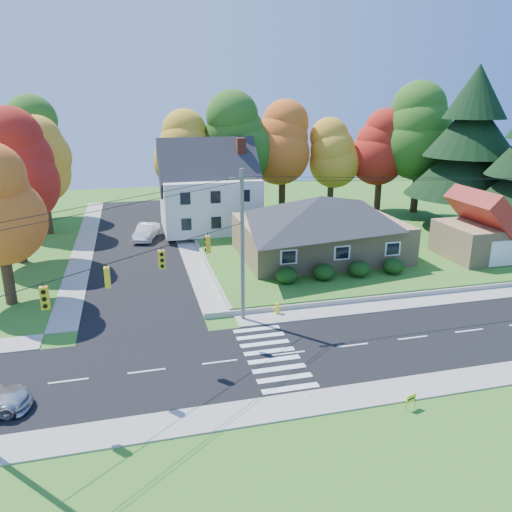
{
  "coord_description": "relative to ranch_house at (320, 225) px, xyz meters",
  "views": [
    {
      "loc": [
        -8.11,
        -24.45,
        14.03
      ],
      "look_at": [
        0.1,
        8.0,
        3.45
      ],
      "focal_mm": 35.0,
      "sensor_mm": 36.0,
      "label": 1
    }
  ],
  "objects": [
    {
      "name": "road_main",
      "position": [
        -8.0,
        -16.0,
        -3.26
      ],
      "size": [
        90.0,
        8.0,
        0.02
      ],
      "primitive_type": "cube",
      "color": "black",
      "rests_on": "ground"
    },
    {
      "name": "lawn",
      "position": [
        5.0,
        5.0,
        -3.02
      ],
      "size": [
        30.0,
        30.0,
        0.5
      ],
      "primitive_type": "cube",
      "color": "#3D7923",
      "rests_on": "ground"
    },
    {
      "name": "sidewalk_north",
      "position": [
        -8.0,
        -11.0,
        -3.23
      ],
      "size": [
        90.0,
        2.0,
        0.08
      ],
      "primitive_type": "cube",
      "color": "#9C9A90",
      "rests_on": "ground"
    },
    {
      "name": "tree_lot_3",
      "position": [
        8.0,
        17.0,
        4.39
      ],
      "size": [
        6.16,
        6.16,
        11.47
      ],
      "color": "#3F2A19",
      "rests_on": "lawn"
    },
    {
      "name": "road_cross",
      "position": [
        -16.0,
        10.0,
        -3.25
      ],
      "size": [
        8.0,
        44.0,
        0.02
      ],
      "primitive_type": "cube",
      "color": "black",
      "rests_on": "ground"
    },
    {
      "name": "yard_sign",
      "position": [
        -4.03,
        -22.53,
        -2.73
      ],
      "size": [
        0.59,
        0.22,
        0.76
      ],
      "color": "black",
      "rests_on": "ground"
    },
    {
      "name": "tree_west_2",
      "position": [
        -25.0,
        16.0,
        4.54
      ],
      "size": [
        6.72,
        6.72,
        12.51
      ],
      "color": "#3F2A19",
      "rests_on": "ground"
    },
    {
      "name": "tree_west_1",
      "position": [
        -26.0,
        6.0,
        5.2
      ],
      "size": [
        7.28,
        7.28,
        13.56
      ],
      "color": "#3F2A19",
      "rests_on": "ground"
    },
    {
      "name": "sidewalk_south",
      "position": [
        -8.0,
        -21.0,
        -3.23
      ],
      "size": [
        90.0,
        2.0,
        0.08
      ],
      "primitive_type": "cube",
      "color": "#9C9A90",
      "rests_on": "ground"
    },
    {
      "name": "tree_lot_4",
      "position": [
        14.0,
        16.0,
        5.04
      ],
      "size": [
        6.72,
        6.72,
        12.51
      ],
      "color": "#3F2A19",
      "rests_on": "lawn"
    },
    {
      "name": "garage",
      "position": [
        14.0,
        -4.01,
        -0.42
      ],
      "size": [
        7.3,
        6.3,
        4.6
      ],
      "color": "tan",
      "rests_on": "lawn"
    },
    {
      "name": "hedge_row",
      "position": [
        -0.5,
        -6.2,
        -2.13
      ],
      "size": [
        10.7,
        1.7,
        1.27
      ],
      "color": "#163A10",
      "rests_on": "lawn"
    },
    {
      "name": "ranch_house",
      "position": [
        0.0,
        0.0,
        0.0
      ],
      "size": [
        14.6,
        10.6,
        5.4
      ],
      "color": "tan",
      "rests_on": "lawn"
    },
    {
      "name": "traffic_infrastructure",
      "position": [
        -8.15,
        -14.65,
        1.88
      ],
      "size": [
        38.1,
        10.66,
        10.0
      ],
      "color": "#666059",
      "rests_on": "ground"
    },
    {
      "name": "tree_lot_0",
      "position": [
        -10.0,
        18.0,
        5.04
      ],
      "size": [
        6.72,
        6.72,
        12.51
      ],
      "color": "#3F2A19",
      "rests_on": "lawn"
    },
    {
      "name": "tree_lot_5",
      "position": [
        18.0,
        14.0,
        7.0
      ],
      "size": [
        8.4,
        8.4,
        15.64
      ],
      "color": "#3F2A19",
      "rests_on": "lawn"
    },
    {
      "name": "fire_hydrant",
      "position": [
        -7.06,
        -10.55,
        -2.85
      ],
      "size": [
        0.49,
        0.39,
        0.88
      ],
      "color": "yellow",
      "rests_on": "ground"
    },
    {
      "name": "tree_lot_1",
      "position": [
        -4.0,
        17.0,
        6.35
      ],
      "size": [
        7.84,
        7.84,
        14.6
      ],
      "color": "#3F2A19",
      "rests_on": "lawn"
    },
    {
      "name": "tree_west_3",
      "position": [
        -27.0,
        24.0,
        5.85
      ],
      "size": [
        7.84,
        7.84,
        14.6
      ],
      "color": "#3F2A19",
      "rests_on": "ground"
    },
    {
      "name": "ground",
      "position": [
        -8.0,
        -16.0,
        -3.27
      ],
      "size": [
        120.0,
        120.0,
        0.0
      ],
      "primitive_type": "plane",
      "color": "#3D7923"
    },
    {
      "name": "conifer_east_a",
      "position": [
        19.0,
        6.0,
        6.12
      ],
      "size": [
        12.8,
        12.8,
        16.96
      ],
      "color": "#3F2A19",
      "rests_on": "lawn"
    },
    {
      "name": "white_car",
      "position": [
        -14.87,
        10.88,
        -2.43
      ],
      "size": [
        3.09,
        5.22,
        1.63
      ],
      "primitive_type": "imported",
      "rotation": [
        0.0,
        0.0,
        -0.3
      ],
      "color": "silver",
      "rests_on": "road_cross"
    },
    {
      "name": "tree_lot_2",
      "position": [
        2.0,
        18.0,
        5.7
      ],
      "size": [
        7.28,
        7.28,
        13.56
      ],
      "color": "#3F2A19",
      "rests_on": "lawn"
    },
    {
      "name": "colonial_house",
      "position": [
        -7.96,
        12.0,
        1.32
      ],
      "size": [
        10.4,
        8.4,
        9.6
      ],
      "color": "silver",
      "rests_on": "lawn"
    }
  ]
}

